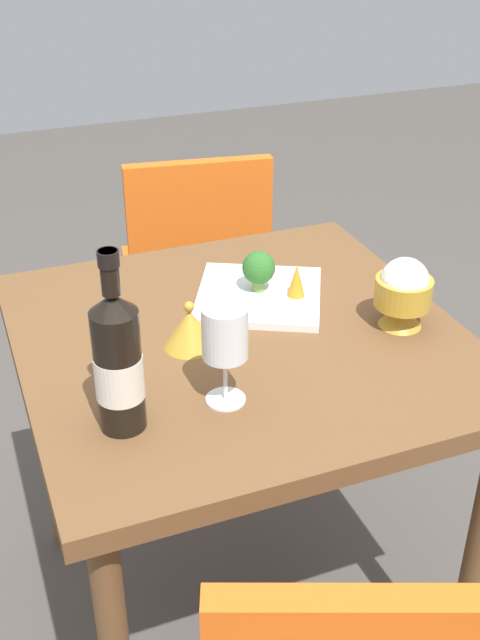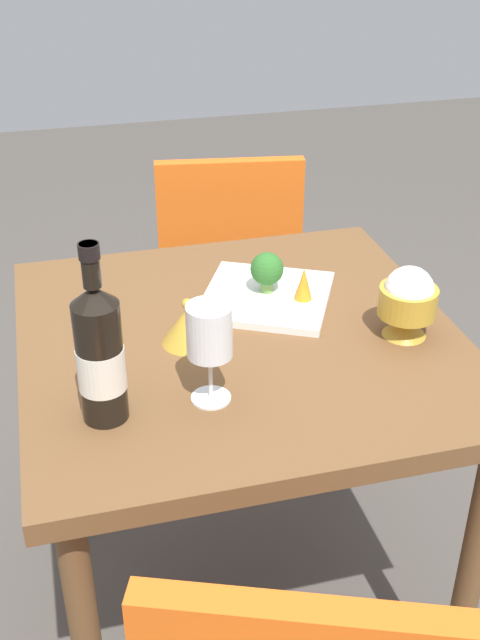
{
  "view_description": "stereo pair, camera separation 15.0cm",
  "coord_description": "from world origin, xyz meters",
  "views": [
    {
      "loc": [
        0.47,
        1.2,
        1.54
      ],
      "look_at": [
        0.0,
        0.0,
        0.78
      ],
      "focal_mm": 44.37,
      "sensor_mm": 36.0,
      "label": 1
    },
    {
      "loc": [
        0.33,
        1.25,
        1.54
      ],
      "look_at": [
        0.0,
        0.0,
        0.78
      ],
      "focal_mm": 44.37,
      "sensor_mm": 36.0,
      "label": 2
    }
  ],
  "objects": [
    {
      "name": "ground_plane",
      "position": [
        0.0,
        0.0,
        0.0
      ],
      "size": [
        8.0,
        8.0,
        0.0
      ],
      "primitive_type": "plane",
      "color": "#4C4742"
    },
    {
      "name": "dining_table",
      "position": [
        0.0,
        0.0,
        0.66
      ],
      "size": [
        0.83,
        0.83,
        0.75
      ],
      "color": "brown",
      "rests_on": "ground_plane"
    },
    {
      "name": "chair_near_window",
      "position": [
        -0.17,
        -0.78,
        0.53
      ],
      "size": [
        0.46,
        0.46,
        0.85
      ],
      "rotation": [
        0.0,
        0.0,
        2.99
      ],
      "color": "orange",
      "rests_on": "ground_plane"
    },
    {
      "name": "wine_bottle",
      "position": [
        0.28,
        0.19,
        0.87
      ],
      "size": [
        0.08,
        0.08,
        0.31
      ],
      "color": "black",
      "rests_on": "dining_table"
    },
    {
      "name": "wine_glass",
      "position": [
        0.1,
        0.19,
        0.88
      ],
      "size": [
        0.08,
        0.08,
        0.18
      ],
      "color": "white",
      "rests_on": "dining_table"
    },
    {
      "name": "rice_bowl",
      "position": [
        -0.3,
        0.08,
        0.83
      ],
      "size": [
        0.11,
        0.11,
        0.14
      ],
      "color": "gold",
      "rests_on": "dining_table"
    },
    {
      "name": "rice_bowl_lid",
      "position": [
        0.1,
        0.01,
        0.79
      ],
      "size": [
        0.1,
        0.1,
        0.09
      ],
      "color": "gold",
      "rests_on": "dining_table"
    },
    {
      "name": "serving_plate",
      "position": [
        -0.09,
        -0.11,
        0.76
      ],
      "size": [
        0.34,
        0.34,
        0.02
      ],
      "rotation": [
        0.0,
        0.0,
        -0.47
      ],
      "color": "white",
      "rests_on": "dining_table"
    },
    {
      "name": "broccoli_floret",
      "position": [
        -0.09,
        -0.12,
        0.82
      ],
      "size": [
        0.07,
        0.07,
        0.09
      ],
      "color": "#729E4C",
      "rests_on": "serving_plate"
    },
    {
      "name": "carrot_garnish_left",
      "position": [
        -0.15,
        -0.07,
        0.8
      ],
      "size": [
        0.04,
        0.04,
        0.07
      ],
      "color": "orange",
      "rests_on": "serving_plate"
    }
  ]
}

